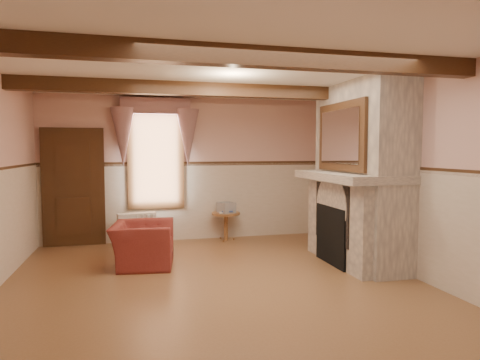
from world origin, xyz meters
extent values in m
cube|color=brown|center=(0.00, 0.00, 0.00)|extent=(5.50, 6.00, 0.01)
cube|color=silver|center=(0.00, 0.00, 2.80)|extent=(5.50, 6.00, 0.01)
cube|color=#CF9D8F|center=(0.00, 3.00, 1.40)|extent=(5.50, 0.02, 2.80)
cube|color=#CF9D8F|center=(0.00, -3.00, 1.40)|extent=(5.50, 0.02, 2.80)
cube|color=#CF9D8F|center=(2.75, 0.00, 1.40)|extent=(0.02, 6.00, 2.80)
cube|color=black|center=(2.00, 0.60, 0.45)|extent=(0.20, 0.95, 0.90)
imported|color=maroon|center=(-0.90, 1.21, 0.33)|extent=(1.01, 1.12, 0.66)
cylinder|color=brown|center=(0.72, 2.70, 0.28)|extent=(0.68, 0.68, 0.55)
cube|color=#B7AD8C|center=(0.72, 2.68, 0.65)|extent=(0.35, 0.39, 0.20)
cube|color=silver|center=(-0.98, 2.70, 0.30)|extent=(0.72, 0.32, 0.60)
imported|color=brown|center=(2.24, 0.56, 1.47)|extent=(0.38, 0.38, 0.09)
cube|color=black|center=(2.24, 1.26, 1.52)|extent=(0.14, 0.24, 0.20)
cylinder|color=gold|center=(2.24, 0.80, 1.56)|extent=(0.11, 0.11, 0.28)
cylinder|color=maroon|center=(2.24, 0.05, 1.50)|extent=(0.06, 0.06, 0.16)
cylinder|color=gold|center=(2.24, 0.23, 1.48)|extent=(0.06, 0.06, 0.12)
cube|color=gray|center=(2.42, 0.60, 1.40)|extent=(0.85, 2.00, 2.80)
cube|color=gray|center=(2.24, 0.60, 1.36)|extent=(1.05, 2.05, 0.12)
cube|color=silver|center=(2.06, 0.60, 1.97)|extent=(0.06, 1.44, 1.04)
cube|color=black|center=(-2.10, 2.94, 1.05)|extent=(1.10, 0.10, 2.10)
cube|color=white|center=(-0.60, 2.97, 1.65)|extent=(1.06, 0.08, 2.02)
cube|color=gray|center=(-0.60, 2.88, 2.25)|extent=(1.30, 0.14, 1.40)
cube|color=black|center=(0.00, -1.20, 2.70)|extent=(5.50, 0.18, 0.20)
cube|color=black|center=(0.00, 1.20, 2.70)|extent=(5.50, 0.18, 0.20)
camera|label=1|loc=(-1.02, -5.40, 1.77)|focal=32.00mm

